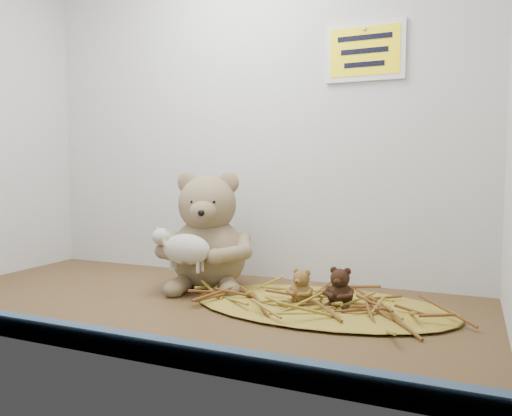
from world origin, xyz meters
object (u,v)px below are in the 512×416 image
at_px(mini_teddy_tan, 302,285).
at_px(mini_teddy_brown, 340,285).
at_px(main_teddy, 208,230).
at_px(toy_lamb, 186,249).

height_order(mini_teddy_tan, mini_teddy_brown, mini_teddy_brown).
distance_m(main_teddy, toy_lamb, 0.10).
bearing_deg(main_teddy, mini_teddy_brown, -30.74).
bearing_deg(toy_lamb, mini_teddy_brown, 5.87).
relative_size(main_teddy, toy_lamb, 1.87).
bearing_deg(main_teddy, mini_teddy_tan, -35.35).
xyz_separation_m(main_teddy, mini_teddy_tan, (0.26, -0.07, -0.09)).
distance_m(main_teddy, mini_teddy_brown, 0.35).
height_order(main_teddy, mini_teddy_brown, main_teddy).
distance_m(main_teddy, mini_teddy_tan, 0.28).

